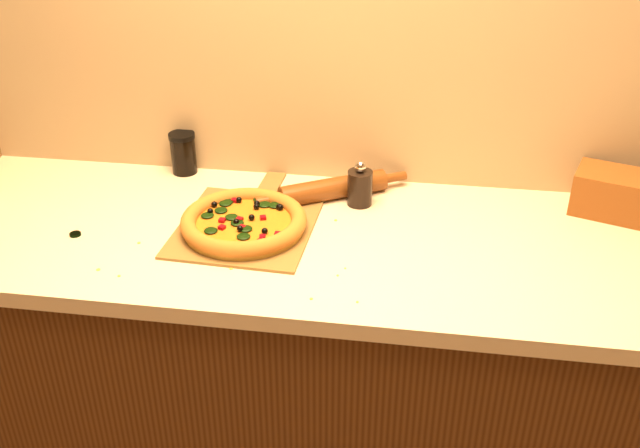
% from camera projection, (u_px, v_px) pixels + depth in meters
% --- Properties ---
extents(cabinet, '(2.80, 0.65, 0.86)m').
position_uv_depth(cabinet, '(313.00, 381.00, 1.97)').
color(cabinet, '#41230E').
rests_on(cabinet, ground).
extents(countertop, '(2.84, 0.68, 0.04)m').
position_uv_depth(countertop, '(312.00, 241.00, 1.75)').
color(countertop, beige).
rests_on(countertop, cabinet).
extents(pizza_peel, '(0.35, 0.50, 0.01)m').
position_uv_depth(pizza_peel, '(248.00, 224.00, 1.78)').
color(pizza_peel, brown).
rests_on(pizza_peel, countertop).
extents(pizza, '(0.31, 0.31, 0.04)m').
position_uv_depth(pizza, '(244.00, 222.00, 1.74)').
color(pizza, gold).
rests_on(pizza, pizza_peel).
extents(bottle_cap, '(0.03, 0.03, 0.01)m').
position_uv_depth(bottle_cap, '(75.00, 234.00, 1.73)').
color(bottle_cap, black).
rests_on(bottle_cap, countertop).
extents(pepper_grinder, '(0.07, 0.07, 0.12)m').
position_uv_depth(pepper_grinder, '(360.00, 187.00, 1.85)').
color(pepper_grinder, black).
rests_on(pepper_grinder, countertop).
extents(rolling_pin, '(0.38, 0.24, 0.06)m').
position_uv_depth(rolling_pin, '(333.00, 188.00, 1.89)').
color(rolling_pin, '#562E0E').
rests_on(rolling_pin, countertop).
extents(dark_jar, '(0.07, 0.07, 0.12)m').
position_uv_depth(dark_jar, '(183.00, 153.00, 2.02)').
color(dark_jar, black).
rests_on(dark_jar, countertop).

